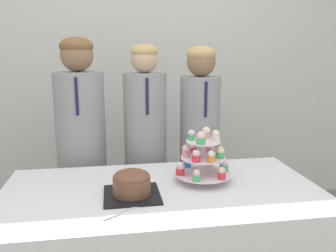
# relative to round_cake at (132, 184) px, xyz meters

# --- Properties ---
(wall_back) EXTENTS (9.00, 0.06, 2.70)m
(wall_back) POSITION_rel_round_cake_xyz_m (0.15, 1.56, 0.56)
(wall_back) COLOR silver
(wall_back) RESTS_ON ground_plane
(round_cake) EXTENTS (0.26, 0.26, 0.12)m
(round_cake) POSITION_rel_round_cake_xyz_m (0.00, 0.00, 0.00)
(round_cake) COLOR black
(round_cake) RESTS_ON table
(cake_knife) EXTENTS (0.20, 0.15, 0.01)m
(cake_knife) POSITION_rel_round_cake_xyz_m (-0.07, -0.18, -0.06)
(cake_knife) COLOR silver
(cake_knife) RESTS_ON table
(cupcake_stand) EXTENTS (0.29, 0.29, 0.27)m
(cupcake_stand) POSITION_rel_round_cake_xyz_m (0.37, 0.13, 0.07)
(cupcake_stand) COLOR silver
(cupcake_stand) RESTS_ON table
(student_0) EXTENTS (0.31, 0.31, 1.46)m
(student_0) POSITION_rel_round_cake_xyz_m (-0.27, 0.69, -0.09)
(student_0) COLOR #939399
(student_0) RESTS_ON ground_plane
(student_1) EXTENTS (0.27, 0.28, 1.43)m
(student_1) POSITION_rel_round_cake_xyz_m (0.13, 0.69, -0.11)
(student_1) COLOR #939399
(student_1) RESTS_ON ground_plane
(student_2) EXTENTS (0.26, 0.27, 1.41)m
(student_2) POSITION_rel_round_cake_xyz_m (0.50, 0.69, -0.10)
(student_2) COLOR #939399
(student_2) RESTS_ON ground_plane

